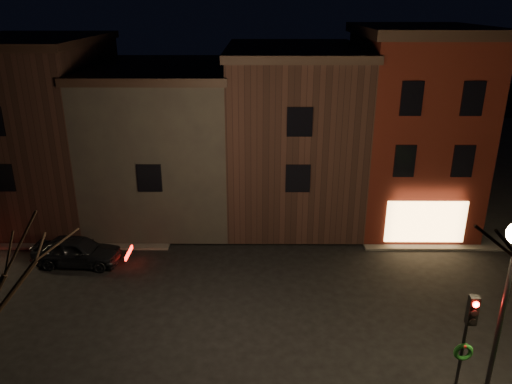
% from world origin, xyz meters
% --- Properties ---
extents(ground, '(120.00, 120.00, 0.00)m').
position_xyz_m(ground, '(0.00, 0.00, 0.00)').
color(ground, black).
rests_on(ground, ground).
extents(sidewalk_far_left, '(30.00, 30.00, 0.12)m').
position_xyz_m(sidewalk_far_left, '(-20.00, 20.00, 0.06)').
color(sidewalk_far_left, '#2D2B28').
rests_on(sidewalk_far_left, ground).
extents(corner_building, '(6.50, 8.50, 10.50)m').
position_xyz_m(corner_building, '(8.00, 9.47, 5.40)').
color(corner_building, '#49140D').
rests_on(corner_building, ground).
extents(row_building_a, '(7.30, 10.30, 9.40)m').
position_xyz_m(row_building_a, '(1.50, 10.50, 4.83)').
color(row_building_a, black).
rests_on(row_building_a, ground).
extents(row_building_b, '(7.80, 10.30, 8.40)m').
position_xyz_m(row_building_b, '(-5.75, 10.50, 4.33)').
color(row_building_b, black).
rests_on(row_building_b, ground).
extents(row_building_c, '(7.30, 10.30, 9.90)m').
position_xyz_m(row_building_c, '(-13.00, 10.50, 5.08)').
color(row_building_c, black).
rests_on(row_building_c, ground).
extents(street_lamp_near, '(0.60, 0.60, 6.48)m').
position_xyz_m(street_lamp_near, '(6.20, -6.00, 5.18)').
color(street_lamp_near, black).
rests_on(street_lamp_near, sidewalk_near_right).
extents(traffic_signal, '(0.58, 0.38, 4.05)m').
position_xyz_m(traffic_signal, '(5.60, -5.51, 2.81)').
color(traffic_signal, black).
rests_on(traffic_signal, sidewalk_near_right).
extents(parked_car_a, '(4.24, 1.95, 1.41)m').
position_xyz_m(parked_car_a, '(-9.05, 3.59, 0.70)').
color(parked_car_a, black).
rests_on(parked_car_a, ground).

